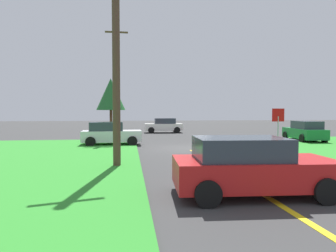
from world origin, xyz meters
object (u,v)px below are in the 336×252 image
(car_behind_on_main_road, at_px, (250,166))
(car_approaching_junction, at_px, (164,126))
(utility_pole_mid, at_px, (117,81))
(oak_tree_left, at_px, (111,94))
(parked_car_near_building, at_px, (111,134))
(car_on_crossroad, at_px, (305,131))
(stop_sign, at_px, (278,121))
(utility_pole_near, at_px, (116,55))

(car_behind_on_main_road, xyz_separation_m, car_approaching_junction, (0.50, 24.82, -0.00))
(car_behind_on_main_road, relative_size, car_approaching_junction, 1.07)
(utility_pole_mid, distance_m, oak_tree_left, 16.34)
(parked_car_near_building, distance_m, utility_pole_mid, 5.09)
(car_approaching_junction, xyz_separation_m, parked_car_near_building, (-5.14, -11.79, -0.00))
(car_on_crossroad, relative_size, utility_pole_mid, 0.47)
(stop_sign, xyz_separation_m, utility_pole_mid, (-9.47, 7.97, 3.06))
(car_on_crossroad, xyz_separation_m, car_behind_on_main_road, (-10.37, -13.68, 0.00))
(stop_sign, bearing_deg, car_behind_on_main_road, 55.22)
(stop_sign, height_order, oak_tree_left, oak_tree_left)
(car_approaching_junction, height_order, utility_pole_near, utility_pole_near)
(car_behind_on_main_road, relative_size, oak_tree_left, 0.66)
(stop_sign, distance_m, parked_car_near_building, 11.00)
(stop_sign, distance_m, car_behind_on_main_road, 9.71)
(car_behind_on_main_road, height_order, utility_pole_mid, utility_pole_mid)
(utility_pole_mid, bearing_deg, car_on_crossroad, -9.45)
(car_on_crossroad, bearing_deg, utility_pole_mid, 86.36)
(car_approaching_junction, relative_size, utility_pole_near, 0.46)
(stop_sign, height_order, car_on_crossroad, stop_sign)
(car_approaching_junction, relative_size, parked_car_near_building, 1.03)
(car_on_crossroad, height_order, car_behind_on_main_road, same)
(car_approaching_junction, bearing_deg, oak_tree_left, -48.74)
(car_behind_on_main_road, bearing_deg, stop_sign, 61.04)
(car_on_crossroad, distance_m, car_behind_on_main_road, 17.17)
(oak_tree_left, bearing_deg, parked_car_near_building, -86.57)
(utility_pole_near, bearing_deg, stop_sign, 20.84)
(stop_sign, relative_size, utility_pole_mid, 0.27)
(utility_pole_near, relative_size, utility_pole_mid, 0.97)
(stop_sign, relative_size, car_on_crossroad, 0.57)
(car_behind_on_main_road, distance_m, oak_tree_left, 33.13)
(utility_pole_mid, bearing_deg, parked_car_near_building, -96.35)
(utility_pole_mid, bearing_deg, utility_pole_near, -87.77)
(utility_pole_near, height_order, oak_tree_left, utility_pole_near)
(car_approaching_junction, bearing_deg, parked_car_near_building, 67.93)
(parked_car_near_building, bearing_deg, utility_pole_mid, 82.13)
(car_behind_on_main_road, bearing_deg, car_approaching_junction, 92.27)
(stop_sign, xyz_separation_m, car_on_crossroad, (5.20, 5.52, -0.97))
(utility_pole_near, xyz_separation_m, utility_pole_mid, (-0.44, 11.40, 0.17))
(car_approaching_junction, xyz_separation_m, oak_tree_left, (-6.30, 7.57, 3.89))
(utility_pole_mid, height_order, oak_tree_left, utility_pole_mid)
(oak_tree_left, bearing_deg, car_approaching_junction, -50.23)
(stop_sign, relative_size, parked_car_near_building, 0.61)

